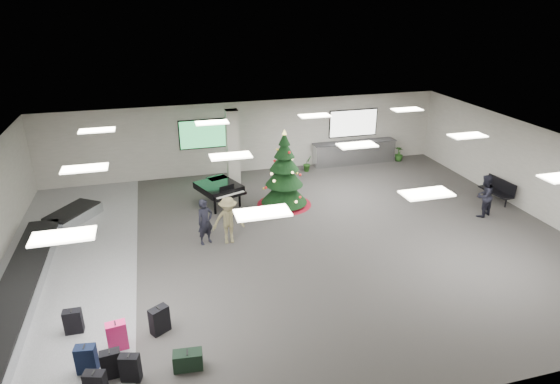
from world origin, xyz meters
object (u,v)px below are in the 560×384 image
object	(u,v)px
traveler_b	(228,220)
potted_plant_right	(399,154)
christmas_tree	(284,180)
bench	(498,189)
service_counter	(354,152)
traveler_a	(205,222)
traveler_bench	(484,196)
pink_suitcase	(117,336)
grand_piano	(219,188)
potted_plant_left	(307,163)
baggage_carousel	(32,272)

from	to	relation	value
traveler_b	potted_plant_right	distance (m)	11.04
christmas_tree	bench	size ratio (longest dim) A/B	2.06
service_counter	traveler_a	xyz separation A→B (m)	(-7.81, -5.96, 0.22)
traveler_bench	potted_plant_right	world-z (taller)	traveler_bench
pink_suitcase	christmas_tree	world-z (taller)	christmas_tree
service_counter	bench	bearing A→B (deg)	-57.45
traveler_a	traveler_b	bearing A→B (deg)	-37.65
christmas_tree	grand_piano	bearing A→B (deg)	166.21
potted_plant_left	traveler_b	bearing A→B (deg)	-128.98
service_counter	christmas_tree	size ratio (longest dim) A/B	1.35
grand_piano	traveler_a	size ratio (longest dim) A/B	1.38
pink_suitcase	bench	distance (m)	14.75
bench	potted_plant_left	xyz separation A→B (m)	(-6.08, 5.20, -0.14)
grand_piano	potted_plant_left	distance (m)	5.19
christmas_tree	traveler_b	bearing A→B (deg)	-136.78
grand_piano	christmas_tree	bearing A→B (deg)	-35.13
christmas_tree	grand_piano	size ratio (longest dim) A/B	1.41
traveler_bench	traveler_b	bearing A→B (deg)	-25.23
grand_piano	bench	world-z (taller)	grand_piano
baggage_carousel	potted_plant_right	xyz separation A→B (m)	(15.11, 6.49, 0.15)
christmas_tree	traveler_bench	xyz separation A→B (m)	(6.68, -2.88, -0.23)
traveler_a	traveler_bench	xyz separation A→B (m)	(9.96, -0.63, 0.03)
potted_plant_left	potted_plant_right	world-z (taller)	potted_plant_left
grand_piano	service_counter	bearing A→B (deg)	2.94
traveler_a	potted_plant_left	xyz separation A→B (m)	(5.32, 5.52, -0.40)
service_counter	grand_piano	size ratio (longest dim) A/B	1.91
baggage_carousel	traveler_bench	distance (m)	15.00
baggage_carousel	bench	size ratio (longest dim) A/B	6.68
baggage_carousel	grand_piano	bearing A→B (deg)	31.38
traveler_a	potted_plant_right	world-z (taller)	traveler_a
traveler_a	bench	bearing A→B (deg)	-24.70
grand_piano	traveler_b	size ratio (longest dim) A/B	1.33
service_counter	christmas_tree	world-z (taller)	christmas_tree
grand_piano	traveler_b	xyz separation A→B (m)	(-0.16, -2.99, 0.08)
baggage_carousel	pink_suitcase	xyz separation A→B (m)	(2.47, -3.65, 0.14)
pink_suitcase	traveler_b	xyz separation A→B (m)	(3.29, 4.27, 0.45)
baggage_carousel	grand_piano	xyz separation A→B (m)	(5.92, 3.61, 0.50)
baggage_carousel	christmas_tree	world-z (taller)	christmas_tree
traveler_a	baggage_carousel	bearing A→B (deg)	162.37
grand_piano	traveler_bench	xyz separation A→B (m)	(9.07, -3.47, 0.08)
bench	potted_plant_left	distance (m)	8.00
pink_suitcase	traveler_b	size ratio (longest dim) A/B	0.45
christmas_tree	traveler_a	bearing A→B (deg)	-145.55
pink_suitcase	potted_plant_left	bearing A→B (deg)	43.49
traveler_b	potted_plant_right	world-z (taller)	traveler_b
potted_plant_left	bench	bearing A→B (deg)	-40.50
bench	potted_plant_right	xyz separation A→B (m)	(-1.33, 5.39, -0.15)
traveler_b	potted_plant_left	xyz separation A→B (m)	(4.59, 5.67, -0.43)
service_counter	christmas_tree	xyz separation A→B (m)	(-4.53, -3.71, 0.48)
traveler_bench	traveler_a	bearing A→B (deg)	-25.84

